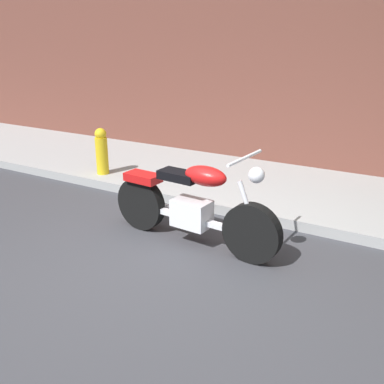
# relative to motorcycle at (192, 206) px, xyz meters

# --- Properties ---
(ground_plane) EXTENTS (60.00, 60.00, 0.00)m
(ground_plane) POSITION_rel_motorcycle_xyz_m (-0.00, -0.53, -0.47)
(ground_plane) COLOR #38383D
(sidewalk) EXTENTS (23.16, 2.44, 0.14)m
(sidewalk) POSITION_rel_motorcycle_xyz_m (-0.00, 2.16, -0.40)
(sidewalk) COLOR #979797
(sidewalk) RESTS_ON ground
(motorcycle) EXTENTS (2.22, 0.70, 1.17)m
(motorcycle) POSITION_rel_motorcycle_xyz_m (0.00, 0.00, 0.00)
(motorcycle) COLOR black
(motorcycle) RESTS_ON ground
(fire_hydrant) EXTENTS (0.20, 0.20, 0.91)m
(fire_hydrant) POSITION_rel_motorcycle_xyz_m (-2.45, 1.28, -0.01)
(fire_hydrant) COLOR gold
(fire_hydrant) RESTS_ON ground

